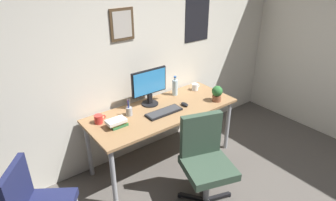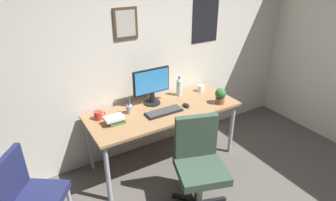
% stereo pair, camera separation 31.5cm
% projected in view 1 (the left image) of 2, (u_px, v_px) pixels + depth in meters
% --- Properties ---
extents(wall_back, '(4.40, 0.10, 2.60)m').
position_uv_depth(wall_back, '(149.00, 51.00, 3.41)').
color(wall_back, silver).
rests_on(wall_back, ground_plane).
extents(desk, '(1.77, 0.71, 0.73)m').
position_uv_depth(desk, '(163.00, 115.00, 3.33)').
color(desk, '#936D47').
rests_on(desk, ground_plane).
extents(office_chair, '(0.58, 0.60, 0.95)m').
position_uv_depth(office_chair, '(205.00, 157.00, 2.82)').
color(office_chair, '#334738').
rests_on(office_chair, ground_plane).
extents(monitor, '(0.46, 0.20, 0.43)m').
position_uv_depth(monitor, '(149.00, 86.00, 3.30)').
color(monitor, black).
rests_on(monitor, desk).
extents(keyboard, '(0.43, 0.15, 0.03)m').
position_uv_depth(keyboard, '(164.00, 112.00, 3.20)').
color(keyboard, black).
rests_on(keyboard, desk).
extents(computer_mouse, '(0.06, 0.11, 0.04)m').
position_uv_depth(computer_mouse, '(185.00, 104.00, 3.36)').
color(computer_mouse, black).
rests_on(computer_mouse, desk).
extents(water_bottle, '(0.07, 0.07, 0.25)m').
position_uv_depth(water_bottle, '(175.00, 87.00, 3.60)').
color(water_bottle, silver).
rests_on(water_bottle, desk).
extents(coffee_mug_near, '(0.12, 0.08, 0.09)m').
position_uv_depth(coffee_mug_near, '(195.00, 87.00, 3.76)').
color(coffee_mug_near, white).
rests_on(coffee_mug_near, desk).
extents(coffee_mug_far, '(0.13, 0.09, 0.09)m').
position_uv_depth(coffee_mug_far, '(99.00, 119.00, 3.00)').
color(coffee_mug_far, red).
rests_on(coffee_mug_far, desk).
extents(potted_plant, '(0.13, 0.13, 0.19)m').
position_uv_depth(potted_plant, '(217.00, 93.00, 3.44)').
color(potted_plant, brown).
rests_on(potted_plant, desk).
extents(pen_cup, '(0.07, 0.07, 0.20)m').
position_uv_depth(pen_cup, '(129.00, 111.00, 3.14)').
color(pen_cup, '#9EA0A5').
rests_on(pen_cup, desk).
extents(book_stack_left, '(0.21, 0.14, 0.08)m').
position_uv_depth(book_stack_left, '(117.00, 122.00, 2.94)').
color(book_stack_left, '#33723F').
rests_on(book_stack_left, desk).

